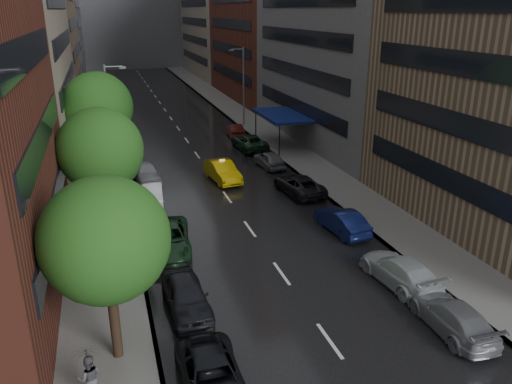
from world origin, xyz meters
TOP-DOWN VIEW (x-y plane):
  - road at (0.00, 50.00)m, footprint 14.00×140.00m
  - sidewalk_left at (-9.00, 50.00)m, footprint 4.00×140.00m
  - sidewalk_right at (9.00, 50.00)m, footprint 4.00×140.00m
  - tree_near at (-8.60, 5.49)m, footprint 4.81×4.81m
  - tree_mid at (-8.60, 17.75)m, footprint 5.00×5.00m
  - tree_far at (-8.60, 29.15)m, footprint 5.48×5.48m
  - taxi at (0.58, 25.85)m, footprint 2.32×5.13m
  - parked_cars_left at (-5.40, 14.11)m, footprint 3.10×29.90m
  - parked_cars_right at (5.40, 20.95)m, footprint 2.91×41.64m
  - ped_black_umbrella at (-9.61, 3.32)m, footprint 0.96×0.98m
  - street_lamp_left at (-7.72, 30.00)m, footprint 1.74×0.22m
  - street_lamp_right at (7.72, 45.00)m, footprint 1.74×0.22m
  - awning at (8.98, 35.00)m, footprint 4.00×8.00m

SIDE VIEW (x-z plane):
  - road at x=0.00m, z-range 0.00..0.01m
  - sidewalk_left at x=-9.00m, z-range 0.00..0.15m
  - sidewalk_right at x=9.00m, z-range 0.00..0.15m
  - parked_cars_right at x=5.40m, z-range -0.03..1.49m
  - parked_cars_left at x=-5.40m, z-range -0.04..1.53m
  - taxi at x=0.58m, z-range 0.00..1.63m
  - ped_black_umbrella at x=-9.61m, z-range 0.33..2.42m
  - awning at x=8.98m, z-range 1.57..4.70m
  - street_lamp_left at x=-7.72m, z-range 0.39..9.39m
  - street_lamp_right at x=7.72m, z-range 0.39..9.39m
  - tree_near at x=-8.60m, z-range 1.41..9.08m
  - tree_mid at x=-8.60m, z-range 1.47..9.44m
  - tree_far at x=-8.60m, z-range 1.61..10.34m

